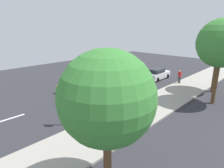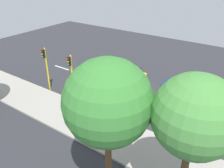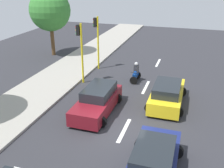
{
  "view_description": "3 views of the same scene",
  "coord_description": "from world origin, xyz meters",
  "px_view_note": "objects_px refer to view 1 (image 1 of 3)",
  "views": [
    {
      "loc": [
        15.66,
        -16.36,
        7.14
      ],
      "look_at": [
        1.98,
        -2.07,
        1.2
      ],
      "focal_mm": 30.7,
      "sensor_mm": 36.0,
      "label": 1
    },
    {
      "loc": [
        18.23,
        8.25,
        11.51
      ],
      "look_at": [
        2.5,
        -2.63,
        1.55
      ],
      "focal_mm": 37.0,
      "sensor_mm": 36.0,
      "label": 2
    },
    {
      "loc": [
        -3.01,
        11.52,
        7.73
      ],
      "look_at": [
        1.54,
        -2.66,
        1.41
      ],
      "focal_mm": 41.98,
      "sensor_mm": 36.0,
      "label": 3
    }
  ],
  "objects_px": {
    "street_tree_center": "(222,43)",
    "street_tree_south": "(220,40)",
    "pedestrian_near_signal": "(180,76)",
    "traffic_light_corner": "(75,88)",
    "street_tree_north": "(107,98)",
    "car_yellow_cab": "(79,85)",
    "motorcycle": "(69,98)",
    "car_maroon": "(116,87)",
    "car_dark_blue": "(116,74)",
    "traffic_light_midblock": "(109,79)",
    "car_white": "(157,74)"
  },
  "relations": [
    {
      "from": "pedestrian_near_signal",
      "to": "street_tree_center",
      "type": "height_order",
      "value": "street_tree_center"
    },
    {
      "from": "traffic_light_midblock",
      "to": "traffic_light_corner",
      "type": "bearing_deg",
      "value": -90.0
    },
    {
      "from": "pedestrian_near_signal",
      "to": "street_tree_south",
      "type": "distance_m",
      "value": 6.22
    },
    {
      "from": "traffic_light_corner",
      "to": "street_tree_center",
      "type": "xyz_separation_m",
      "value": [
        5.92,
        11.67,
        2.79
      ]
    },
    {
      "from": "traffic_light_midblock",
      "to": "street_tree_south",
      "type": "xyz_separation_m",
      "value": [
        4.74,
        12.03,
        2.81
      ]
    },
    {
      "from": "motorcycle",
      "to": "street_tree_south",
      "type": "bearing_deg",
      "value": 57.5
    },
    {
      "from": "traffic_light_corner",
      "to": "street_tree_north",
      "type": "xyz_separation_m",
      "value": [
        5.77,
        -2.55,
        1.48
      ]
    },
    {
      "from": "car_yellow_cab",
      "to": "car_white",
      "type": "relative_size",
      "value": 1.08
    },
    {
      "from": "motorcycle",
      "to": "street_tree_north",
      "type": "relative_size",
      "value": 0.24
    },
    {
      "from": "traffic_light_midblock",
      "to": "street_tree_south",
      "type": "distance_m",
      "value": 13.24
    },
    {
      "from": "traffic_light_corner",
      "to": "traffic_light_midblock",
      "type": "relative_size",
      "value": 1.0
    },
    {
      "from": "car_white",
      "to": "car_dark_blue",
      "type": "bearing_deg",
      "value": -134.04
    },
    {
      "from": "street_tree_center",
      "to": "street_tree_south",
      "type": "height_order",
      "value": "street_tree_center"
    },
    {
      "from": "motorcycle",
      "to": "traffic_light_corner",
      "type": "distance_m",
      "value": 4.87
    },
    {
      "from": "car_dark_blue",
      "to": "traffic_light_corner",
      "type": "relative_size",
      "value": 0.9
    },
    {
      "from": "street_tree_center",
      "to": "pedestrian_near_signal",
      "type": "bearing_deg",
      "value": 142.95
    },
    {
      "from": "street_tree_north",
      "to": "traffic_light_midblock",
      "type": "bearing_deg",
      "value": 134.34
    },
    {
      "from": "traffic_light_midblock",
      "to": "street_tree_north",
      "type": "bearing_deg",
      "value": -45.66
    },
    {
      "from": "car_yellow_cab",
      "to": "traffic_light_corner",
      "type": "height_order",
      "value": "traffic_light_corner"
    },
    {
      "from": "car_white",
      "to": "street_tree_north",
      "type": "bearing_deg",
      "value": -65.24
    },
    {
      "from": "motorcycle",
      "to": "street_tree_center",
      "type": "height_order",
      "value": "street_tree_center"
    },
    {
      "from": "motorcycle",
      "to": "street_tree_center",
      "type": "relative_size",
      "value": 0.19
    },
    {
      "from": "car_dark_blue",
      "to": "pedestrian_near_signal",
      "type": "distance_m",
      "value": 8.51
    },
    {
      "from": "street_tree_center",
      "to": "car_dark_blue",
      "type": "bearing_deg",
      "value": 179.98
    },
    {
      "from": "car_yellow_cab",
      "to": "street_tree_center",
      "type": "height_order",
      "value": "street_tree_center"
    },
    {
      "from": "car_yellow_cab",
      "to": "street_tree_north",
      "type": "xyz_separation_m",
      "value": [
        12.38,
        -7.64,
        3.7
      ]
    },
    {
      "from": "pedestrian_near_signal",
      "to": "traffic_light_corner",
      "type": "xyz_separation_m",
      "value": [
        -0.65,
        -15.65,
        1.87
      ]
    },
    {
      "from": "car_maroon",
      "to": "pedestrian_near_signal",
      "type": "relative_size",
      "value": 2.7
    },
    {
      "from": "car_yellow_cab",
      "to": "traffic_light_midblock",
      "type": "xyz_separation_m",
      "value": [
        6.61,
        -1.74,
        2.22
      ]
    },
    {
      "from": "traffic_light_midblock",
      "to": "street_tree_north",
      "type": "distance_m",
      "value": 8.39
    },
    {
      "from": "car_dark_blue",
      "to": "street_tree_center",
      "type": "bearing_deg",
      "value": -0.02
    },
    {
      "from": "car_yellow_cab",
      "to": "traffic_light_corner",
      "type": "bearing_deg",
      "value": -37.61
    },
    {
      "from": "car_maroon",
      "to": "traffic_light_corner",
      "type": "relative_size",
      "value": 1.01
    },
    {
      "from": "car_maroon",
      "to": "street_tree_center",
      "type": "xyz_separation_m",
      "value": [
        8.69,
        4.38,
        5.01
      ]
    },
    {
      "from": "car_white",
      "to": "car_maroon",
      "type": "height_order",
      "value": "same"
    },
    {
      "from": "pedestrian_near_signal",
      "to": "street_tree_north",
      "type": "bearing_deg",
      "value": -74.27
    },
    {
      "from": "car_dark_blue",
      "to": "car_white",
      "type": "bearing_deg",
      "value": 45.96
    },
    {
      "from": "car_yellow_cab",
      "to": "car_dark_blue",
      "type": "bearing_deg",
      "value": 92.21
    },
    {
      "from": "car_white",
      "to": "traffic_light_corner",
      "type": "height_order",
      "value": "traffic_light_corner"
    },
    {
      "from": "car_maroon",
      "to": "car_dark_blue",
      "type": "relative_size",
      "value": 1.12
    },
    {
      "from": "traffic_light_corner",
      "to": "street_tree_center",
      "type": "height_order",
      "value": "street_tree_center"
    },
    {
      "from": "car_maroon",
      "to": "street_tree_south",
      "type": "xyz_separation_m",
      "value": [
        7.51,
        8.1,
        5.03
      ]
    },
    {
      "from": "car_yellow_cab",
      "to": "motorcycle",
      "type": "xyz_separation_m",
      "value": [
        2.76,
        -3.2,
        -0.07
      ]
    },
    {
      "from": "car_white",
      "to": "street_tree_south",
      "type": "bearing_deg",
      "value": -4.08
    },
    {
      "from": "car_dark_blue",
      "to": "street_tree_north",
      "type": "xyz_separation_m",
      "value": [
        12.64,
        -14.22,
        3.7
      ]
    },
    {
      "from": "car_yellow_cab",
      "to": "street_tree_south",
      "type": "distance_m",
      "value": 16.13
    },
    {
      "from": "street_tree_south",
      "to": "street_tree_north",
      "type": "bearing_deg",
      "value": -86.72
    },
    {
      "from": "pedestrian_near_signal",
      "to": "street_tree_center",
      "type": "xyz_separation_m",
      "value": [
        5.27,
        -3.98,
        4.66
      ]
    },
    {
      "from": "car_dark_blue",
      "to": "motorcycle",
      "type": "bearing_deg",
      "value": -72.89
    },
    {
      "from": "street_tree_north",
      "to": "car_maroon",
      "type": "bearing_deg",
      "value": 130.95
    }
  ]
}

